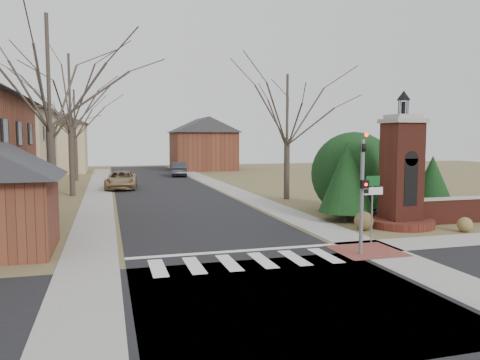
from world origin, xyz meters
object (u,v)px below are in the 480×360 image
object	(u,v)px
brick_gate_monument	(401,182)
pickup_truck	(121,180)
distant_car	(179,169)
traffic_signal_pole	(362,184)
sign_post	(372,196)

from	to	relation	value
brick_gate_monument	pickup_truck	world-z (taller)	brick_gate_monument
distant_car	traffic_signal_pole	bearing A→B (deg)	98.83
traffic_signal_pole	pickup_truck	xyz separation A→B (m)	(-7.70, 25.43, -1.85)
traffic_signal_pole	brick_gate_monument	world-z (taller)	brick_gate_monument
sign_post	distant_car	size ratio (longest dim) A/B	0.58
traffic_signal_pole	pickup_truck	world-z (taller)	traffic_signal_pole
brick_gate_monument	distant_car	distance (m)	33.47
distant_car	sign_post	bearing A→B (deg)	100.95
pickup_truck	traffic_signal_pole	bearing A→B (deg)	-67.79
traffic_signal_pole	distant_car	xyz separation A→B (m)	(-1.05, 37.36, -1.80)
brick_gate_monument	traffic_signal_pole	bearing A→B (deg)	-136.76
traffic_signal_pole	brick_gate_monument	size ratio (longest dim) A/B	0.69
traffic_signal_pole	brick_gate_monument	bearing A→B (deg)	43.24
sign_post	distant_car	xyz separation A→B (m)	(-2.34, 35.95, -1.17)
traffic_signal_pole	sign_post	world-z (taller)	traffic_signal_pole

